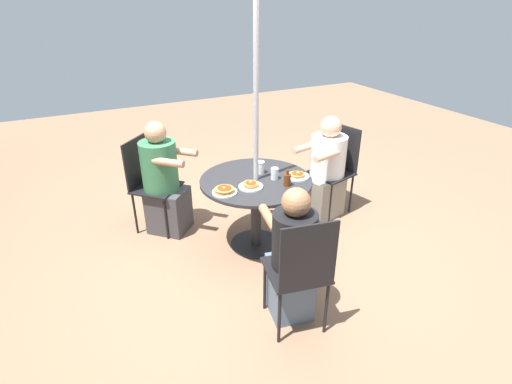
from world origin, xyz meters
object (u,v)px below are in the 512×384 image
Objects in this scene: pancake_plate_a at (251,186)px; pancake_plate_c at (298,176)px; syrup_bottle at (287,179)px; patio_table at (256,193)px; coffee_cup at (260,167)px; diner_east at (164,183)px; drinking_glass_a at (275,174)px; patio_chair_east at (148,179)px; diner_north at (325,172)px; patio_chair_north at (336,164)px; diner_south at (292,259)px; patio_chair_south at (301,268)px; pancake_plate_b at (224,191)px.

pancake_plate_a is 1.00× the size of pancake_plate_c.
syrup_bottle is (-0.11, 0.18, 0.04)m from pancake_plate_c.
patio_table is 0.25m from coffee_cup.
drinking_glass_a is at bearing 92.93° from diner_east.
patio_chair_east is 1.21m from pancake_plate_a.
diner_east is 1.02m from coffee_cup.
diner_east is at bearing 61.22° from diner_north.
syrup_bottle reaches higher than pancake_plate_c.
pancake_plate_c is at bearing 104.46° from patio_chair_north.
diner_north is 0.96× the size of diner_east.
pancake_plate_c is (-0.00, -0.49, -0.00)m from pancake_plate_a.
diner_south reaches higher than patio_chair_north.
patio_chair_east is 1.00× the size of patio_chair_south.
coffee_cup is at bearing -41.67° from pancake_plate_a.
diner_north reaches higher than pancake_plate_c.
patio_chair_east is at bearing -90.00° from diner_east.
patio_chair_north is at bearing -72.34° from pancake_plate_a.
patio_chair_south is 1.02m from syrup_bottle.
diner_north is at bearing -76.88° from patio_table.
patio_chair_north reaches higher than patio_table.
pancake_plate_a is at bearing 138.33° from coffee_cup.
pancake_plate_c is (-0.14, -0.37, 0.16)m from patio_table.
pancake_plate_b is (0.00, 0.25, 0.00)m from pancake_plate_a.
patio_chair_north is 1.33m from pancake_plate_a.
syrup_bottle is (-0.11, -0.31, 0.04)m from pancake_plate_a.
diner_east is (0.43, 1.85, -0.02)m from patio_chair_north.
diner_south reaches higher than pancake_plate_c.
pancake_plate_c is at bearing 108.24° from diner_north.
diner_east reaches higher than pancake_plate_a.
patio_chair_north is 1.96m from patio_chair_south.
pancake_plate_a is (-0.14, 0.12, 0.16)m from patio_table.
drinking_glass_a is (-0.34, 0.98, 0.22)m from patio_chair_north.
coffee_cup is at bearing 84.30° from diner_north.
syrup_bottle is at bearing 76.43° from patio_chair_south.
patio_chair_south is 8.41× the size of coffee_cup.
diner_north reaches higher than patio_chair_south.
diner_east is 5.40× the size of pancake_plate_b.
pancake_plate_c is 0.23m from drinking_glass_a.
pancake_plate_b is at bearing 91.65° from patio_chair_north.
diner_south is at bearing 64.23° from patio_chair_east.
diner_south reaches higher than patio_chair_south.
patio_chair_east is 1.49m from syrup_bottle.
patio_table is 0.24m from pancake_plate_a.
patio_chair_east is 8.98× the size of drinking_glass_a.
diner_east is 1.04m from pancake_plate_a.
patio_table is 0.26m from drinking_glass_a.
drinking_glass_a reaches higher than pancake_plate_c.
patio_chair_east reaches higher than pancake_plate_a.
patio_chair_north is at bearing -81.59° from coffee_cup.
syrup_bottle is at bearing 108.19° from diner_north.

